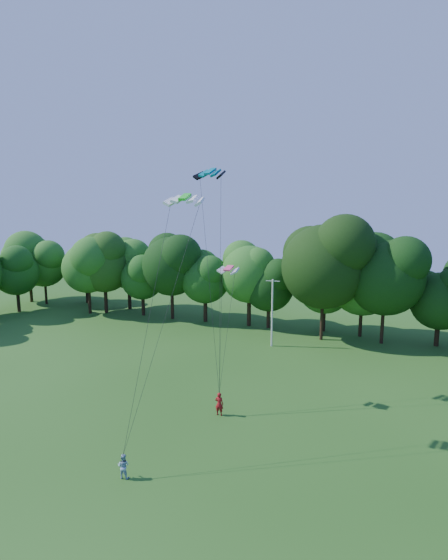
% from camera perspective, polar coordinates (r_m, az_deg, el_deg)
% --- Properties ---
extents(ground, '(160.00, 160.00, 0.00)m').
position_cam_1_polar(ground, '(27.93, -13.69, -26.35)').
color(ground, '#1F4B14').
rests_on(ground, ground).
extents(utility_pole, '(1.58, 0.34, 7.95)m').
position_cam_1_polar(utility_pole, '(50.87, 6.30, -4.19)').
color(utility_pole, silver).
rests_on(utility_pole, ground).
extents(kite_flyer_left, '(0.72, 0.51, 1.87)m').
position_cam_1_polar(kite_flyer_left, '(35.58, -0.63, -15.87)').
color(kite_flyer_left, maroon).
rests_on(kite_flyer_left, ground).
extents(kite_flyer_right, '(0.84, 0.71, 1.53)m').
position_cam_1_polar(kite_flyer_right, '(29.32, -13.01, -22.59)').
color(kite_flyer_right, '#90AFC8').
rests_on(kite_flyer_right, ground).
extents(kite_teal, '(2.76, 1.51, 0.65)m').
position_cam_1_polar(kite_teal, '(36.86, -1.80, 14.00)').
color(kite_teal, '#047686').
rests_on(kite_teal, ground).
extents(kite_green, '(2.71, 1.45, 0.52)m').
position_cam_1_polar(kite_green, '(29.39, -5.14, 10.75)').
color(kite_green, '#21E022').
rests_on(kite_green, ground).
extents(kite_pink, '(1.80, 0.98, 0.41)m').
position_cam_1_polar(kite_pink, '(35.24, 0.60, 1.56)').
color(kite_pink, '#FB457C').
rests_on(kite_pink, ground).
extents(tree_back_west, '(9.37, 9.37, 13.64)m').
position_cam_1_polar(tree_back_west, '(67.99, -15.42, 2.86)').
color(tree_back_west, '#311C13').
rests_on(tree_back_west, ground).
extents(tree_back_center, '(11.11, 11.11, 16.16)m').
position_cam_1_polar(tree_back_center, '(53.25, 12.95, 2.82)').
color(tree_back_center, '#301D12').
rests_on(tree_back_center, ground).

